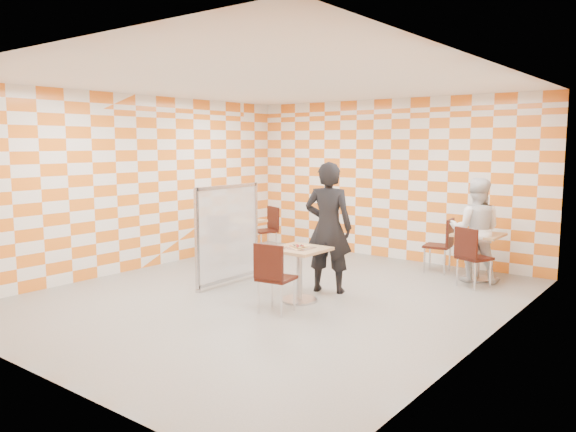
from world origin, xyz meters
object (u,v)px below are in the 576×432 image
object	(u,v)px
chair_empty_near	(221,236)
man_white	(475,230)
main_table	(299,265)
chair_main_front	(273,273)
sport_bottle	(471,227)
chair_second_front	(470,252)
chair_second_side	(443,241)
chair_empty_far	(269,226)
partition	(228,234)
empty_table	(242,233)
soda_bottle	(485,228)
second_table	(478,248)
man_dark	(328,227)

from	to	relation	value
chair_empty_near	man_white	distance (m)	4.30
main_table	chair_empty_near	size ratio (longest dim) A/B	0.81
chair_main_front	sport_bottle	bearing A→B (deg)	69.54
chair_second_front	chair_second_side	size ratio (longest dim) A/B	1.00
chair_empty_far	partition	bearing A→B (deg)	-64.67
man_white	chair_second_front	bearing A→B (deg)	84.35
empty_table	chair_empty_far	bearing A→B (deg)	90.61
chair_empty_far	sport_bottle	size ratio (longest dim) A/B	4.62
soda_bottle	empty_table	bearing A→B (deg)	-164.75
chair_second_front	soda_bottle	distance (m)	0.66
soda_bottle	chair_main_front	bearing A→B (deg)	-114.13
second_table	chair_second_side	world-z (taller)	chair_second_side
chair_empty_near	man_white	world-z (taller)	man_white
man_dark	partition	bearing A→B (deg)	1.29
main_table	man_white	world-z (taller)	man_white
chair_empty_near	man_white	bearing A→B (deg)	22.80
chair_second_side	man_white	distance (m)	0.72
chair_main_front	sport_bottle	size ratio (longest dim) A/B	4.62
main_table	chair_empty_near	distance (m)	2.61
main_table	second_table	world-z (taller)	same
empty_table	chair_second_front	bearing A→B (deg)	7.55
chair_second_front	soda_bottle	size ratio (longest dim) A/B	4.02
chair_empty_far	man_dark	bearing A→B (deg)	-34.17
chair_main_front	chair_empty_near	xyz separation A→B (m)	(-2.52, 1.65, 0.00)
chair_main_front	chair_second_front	bearing A→B (deg)	61.83
man_dark	soda_bottle	bearing A→B (deg)	-147.13
empty_table	chair_second_side	size ratio (longest dim) A/B	0.81
chair_empty_near	main_table	bearing A→B (deg)	-21.34
chair_empty_far	empty_table	bearing A→B (deg)	-89.39
second_table	chair_main_front	xyz separation A→B (m)	(-1.44, -3.44, 0.04)
empty_table	sport_bottle	world-z (taller)	sport_bottle
man_white	partition	bearing A→B (deg)	22.96
chair_second_front	partition	size ratio (longest dim) A/B	0.60
empty_table	chair_empty_near	size ratio (longest dim) A/B	0.81
chair_second_front	second_table	bearing A→B (deg)	98.20
second_table	sport_bottle	world-z (taller)	sport_bottle
empty_table	man_dark	bearing A→B (deg)	-20.16
second_table	partition	world-z (taller)	partition
second_table	man_white	distance (m)	0.34
chair_second_front	chair_empty_near	xyz separation A→B (m)	(-4.05, -1.20, 0.00)
partition	man_white	bearing A→B (deg)	40.28
second_table	chair_second_front	size ratio (longest dim) A/B	0.81
sport_bottle	soda_bottle	bearing A→B (deg)	-13.46
chair_second_front	chair_empty_near	world-z (taller)	same
chair_second_side	second_table	bearing A→B (deg)	-10.40
empty_table	chair_empty_near	distance (m)	0.66
chair_second_front	chair_empty_far	xyz separation A→B (m)	(-4.15, 0.26, 0.00)
soda_bottle	partition	bearing A→B (deg)	-139.35
chair_second_side	soda_bottle	xyz separation A→B (m)	(0.72, -0.12, 0.31)
empty_table	chair_second_side	bearing A→B (deg)	20.02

